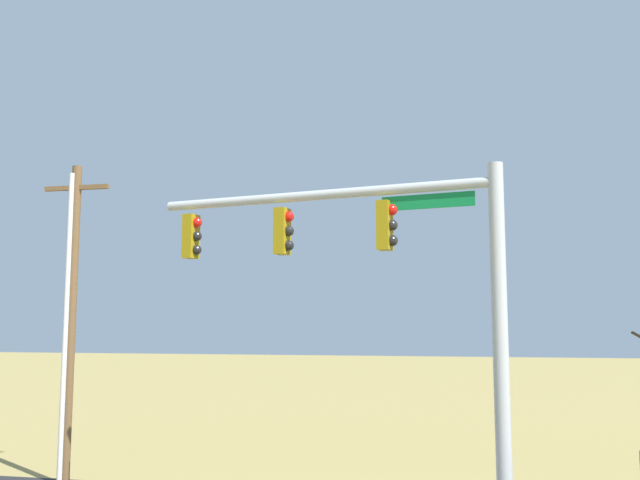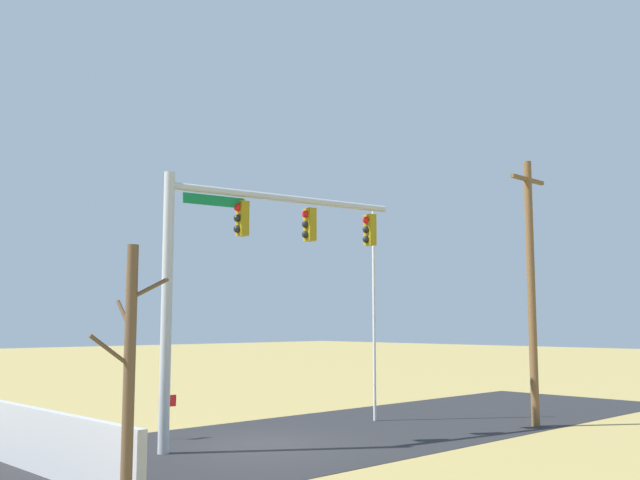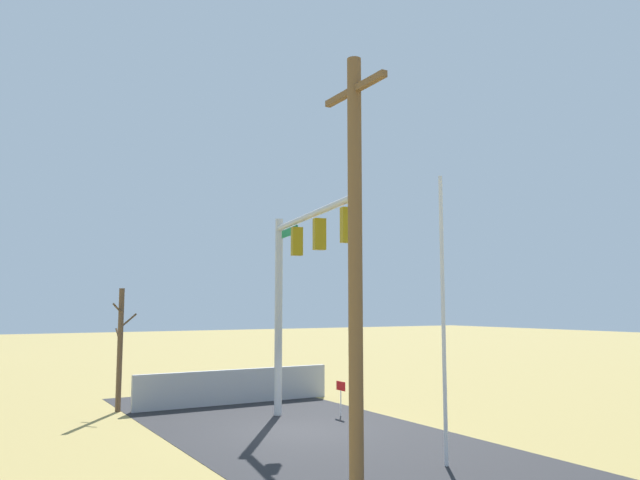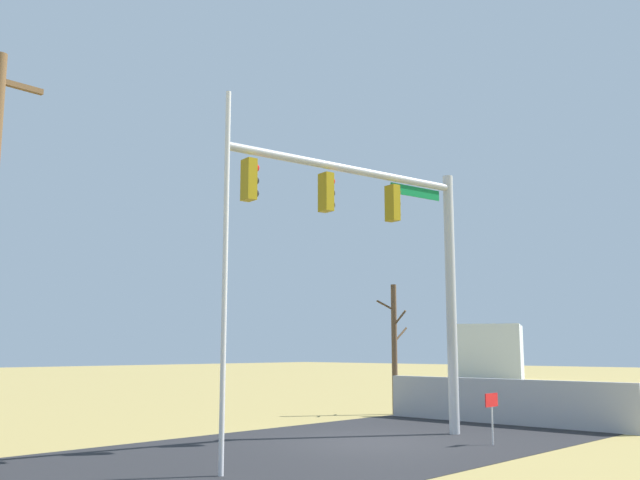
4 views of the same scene
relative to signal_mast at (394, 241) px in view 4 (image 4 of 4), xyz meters
name	(u,v)px [view 4 (image 4 of 4)]	position (x,y,z in m)	size (l,w,h in m)	color
ground_plane	(371,442)	(-0.69, 0.30, -5.09)	(160.00, 160.00, 0.00)	#9E894C
road_surface	(249,460)	(-4.69, 0.30, -5.09)	(28.00, 8.00, 0.01)	#232326
sidewalk_corner	(474,431)	(3.06, -0.37, -5.09)	(6.00, 6.00, 0.01)	#B7B5AD
retaining_fence	(503,402)	(5.26, -0.07, -4.41)	(0.20, 8.25, 1.37)	#A8A8AD
signal_mast	(394,241)	(0.00, 0.00, 0.00)	(7.17, 1.51, 7.14)	#B2B5BA
flagpole	(225,276)	(-6.34, -0.80, -1.47)	(0.10, 0.10, 7.25)	silver
bare_tree	(394,347)	(5.77, 4.43, -2.74)	(1.27, 1.02, 4.59)	brown
open_sign	(492,406)	(0.78, -2.25, -4.18)	(0.56, 0.04, 1.22)	silver
distant_building	(490,352)	(33.71, 16.57, -3.05)	(6.67, 4.64, 4.09)	silver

